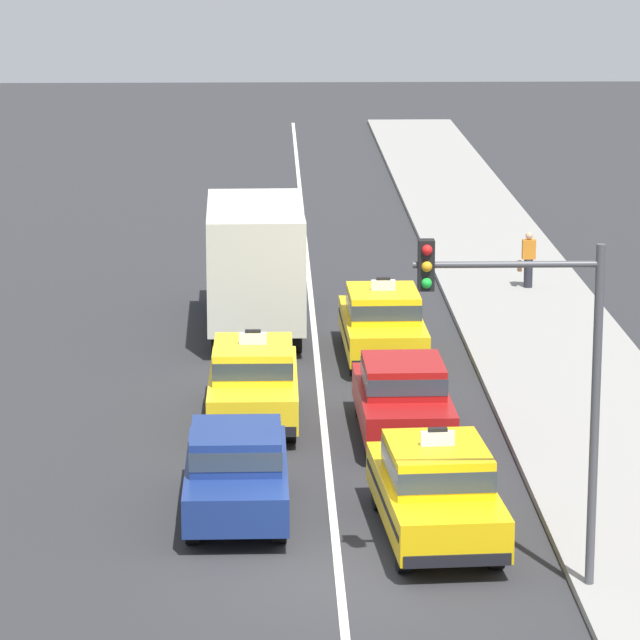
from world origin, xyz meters
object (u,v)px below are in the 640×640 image
sedan_left_nearest (236,469)px  sedan_right_second (403,396)px  taxi_left_second (253,380)px  pedestrian_near_crosswalk (528,260)px  box_truck_left_third (255,260)px  traffic_light_pole (533,354)px  taxi_right_third (383,322)px  taxi_right_nearest (436,488)px

sedan_left_nearest → sedan_right_second: bearing=55.3°
sedan_left_nearest → taxi_left_second: 5.86m
sedan_right_second → pedestrian_near_crosswalk: pedestrian_near_crosswalk is taller
box_truck_left_third → taxi_left_second: bearing=-89.8°
sedan_left_nearest → traffic_light_pole: bearing=-39.7°
pedestrian_near_crosswalk → sedan_right_second: bearing=-108.0°
sedan_left_nearest → pedestrian_near_crosswalk: pedestrian_near_crosswalk is taller
sedan_right_second → taxi_right_third: bearing=90.2°
sedan_left_nearest → box_truck_left_third: 14.09m
sedan_left_nearest → traffic_light_pole: traffic_light_pole is taller
taxi_right_nearest → taxi_right_third: same height
taxi_right_nearest → traffic_light_pole: (1.20, -2.53, 2.94)m
pedestrian_near_crosswalk → sedan_left_nearest: bearing=-112.7°
sedan_left_nearest → pedestrian_near_crosswalk: size_ratio=2.81×
taxi_right_third → pedestrian_near_crosswalk: (4.41, 7.20, 0.04)m
taxi_right_nearest → traffic_light_pole: bearing=-64.6°
traffic_light_pole → taxi_right_third: bearing=95.2°
pedestrian_near_crosswalk → box_truck_left_third: bearing=-150.7°
taxi_right_third → sedan_right_second: bearing=-89.8°
sedan_left_nearest → taxi_right_third: (3.21, 11.02, 0.03)m
taxi_right_nearest → pedestrian_near_crosswalk: (4.26, 19.48, 0.04)m
taxi_right_third → pedestrian_near_crosswalk: 8.44m
sedan_right_second → sedan_left_nearest: bearing=-124.7°
box_truck_left_third → taxi_right_third: (3.00, -3.03, -0.90)m
box_truck_left_third → taxi_right_third: size_ratio=1.53×
sedan_right_second → pedestrian_near_crosswalk: (4.39, 13.55, 0.07)m
taxi_left_second → taxi_right_nearest: (3.12, -7.12, 0.00)m
traffic_light_pole → taxi_right_nearest: bearing=115.4°
taxi_right_nearest → pedestrian_near_crosswalk: 19.94m
box_truck_left_third → sedan_right_second: box_truck_left_third is taller
sedan_left_nearest → traffic_light_pole: 6.64m
traffic_light_pole → box_truck_left_third: bearing=103.7°
taxi_right_nearest → taxi_left_second: bearing=113.7°
taxi_right_nearest → sedan_right_second: taxi_right_nearest is taller
taxi_left_second → pedestrian_near_crosswalk: size_ratio=2.97×
taxi_left_second → sedan_right_second: (2.99, -1.19, -0.03)m
taxi_right_nearest → traffic_light_pole: size_ratio=0.84×
taxi_right_third → traffic_light_pole: traffic_light_pole is taller
taxi_right_nearest → sedan_left_nearest: bearing=159.4°
sedan_left_nearest → taxi_left_second: (0.24, 5.86, 0.03)m
taxi_right_nearest → taxi_right_third: bearing=90.7°
taxi_left_second → taxi_right_nearest: size_ratio=0.98×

